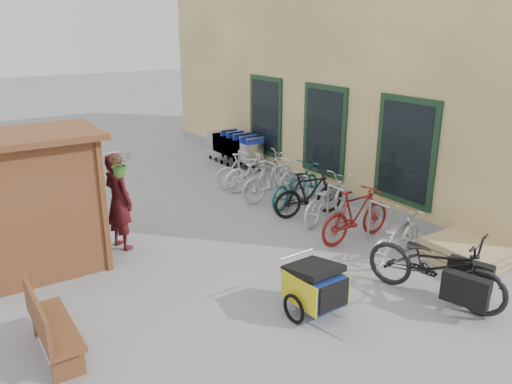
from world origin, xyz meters
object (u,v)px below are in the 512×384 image
person_kiosk (119,201)px  bike_1 (356,215)px  pallet_stack (465,253)px  bike_2 (327,199)px  bike_6 (259,171)px  bike_0 (396,237)px  kiosk (30,185)px  child_trailer (315,285)px  bike_7 (246,171)px  bike_3 (309,194)px  shopping_carts (234,145)px  bench (49,325)px  bike_4 (295,185)px  bike_5 (273,180)px  cargo_bike (437,266)px

person_kiosk → bike_1: bearing=-136.0°
pallet_stack → bike_2: bike_2 is taller
person_kiosk → bike_6: (4.14, 1.47, -0.43)m
bike_0 → pallet_stack: bearing=-146.5°
kiosk → child_trailer: 4.86m
person_kiosk → bike_1: 4.52m
person_kiosk → bike_7: 4.30m
kiosk → bike_3: size_ratio=1.48×
pallet_stack → shopping_carts: size_ratio=0.51×
bench → shopping_carts: 9.36m
child_trailer → bike_4: size_ratio=0.78×
person_kiosk → bike_2: bearing=-121.0°
bike_1 → bike_4: 2.31m
shopping_carts → bike_2: bearing=-97.1°
bike_6 → bike_7: bike_6 is taller
bench → bike_5: bike_5 is taller
bike_2 → bike_5: bearing=-9.9°
pallet_stack → kiosk: bearing=148.3°
bench → bike_2: (6.06, 1.66, 0.02)m
bench → bike_0: 5.83m
bike_5 → bike_2: bearing=-170.1°
person_kiosk → bike_6: person_kiosk is taller
pallet_stack → bike_0: 1.22m
shopping_carts → bike_3: (-0.78, -4.49, -0.12)m
child_trailer → bike_4: (2.65, 3.88, 0.02)m
person_kiosk → bike_7: person_kiosk is taller
cargo_bike → bike_3: size_ratio=1.35×
kiosk → shopping_carts: bearing=32.5°
pallet_stack → bench: bench is taller
kiosk → person_kiosk: 1.62m
bench → person_kiosk: (1.87, 2.74, 0.46)m
cargo_bike → bike_5: bearing=67.5°
bench → bike_6: 7.35m
bike_0 → kiosk: bearing=48.7°
pallet_stack → bike_4: bearing=98.1°
bike_3 → bike_0: bearing=-170.1°
shopping_carts → cargo_bike: (-1.44, -8.33, -0.06)m
shopping_carts → bike_4: bearing=-98.9°
kiosk → shopping_carts: kiosk is taller
kiosk → bike_7: 5.82m
bike_3 → bike_5: (-0.08, 1.26, 0.01)m
shopping_carts → bike_1: shopping_carts is taller
pallet_stack → cargo_bike: 1.56m
person_kiosk → bike_4: (4.21, 0.07, -0.44)m
pallet_stack → bike_5: size_ratio=0.70×
bike_7 → bench: bearing=147.6°
bike_2 → bike_3: size_ratio=1.09×
shopping_carts → bike_5: bearing=-104.9°
bike_0 → bike_1: bearing=-10.7°
bike_0 → bike_5: (-0.00, 3.80, 0.09)m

